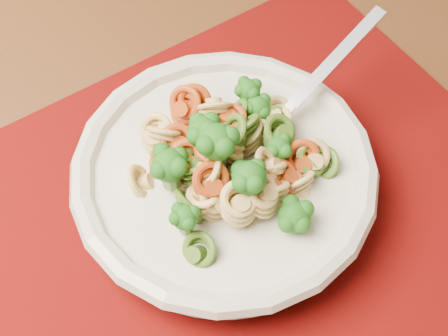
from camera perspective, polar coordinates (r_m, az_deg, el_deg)
dining_table at (r=0.62m, az=-7.00°, el=-7.16°), size 1.48×1.06×0.74m
placemat at (r=0.52m, az=1.02°, el=-3.52°), size 0.47×0.37×0.00m
pasta_bowl at (r=0.50m, az=-0.00°, el=-0.68°), size 0.25×0.25×0.05m
pasta_broccoli_heap at (r=0.49m, az=-0.00°, el=0.38°), size 0.21×0.21×0.06m
fork at (r=0.51m, az=4.39°, el=3.80°), size 0.18×0.05×0.08m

